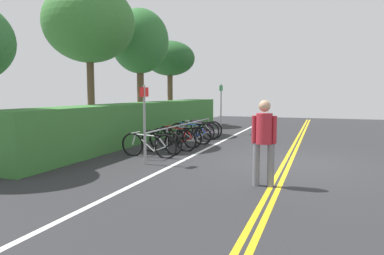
% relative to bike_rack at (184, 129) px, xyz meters
% --- Properties ---
extents(ground_plane, '(35.69, 13.51, 0.05)m').
position_rel_bike_rack_xyz_m(ground_plane, '(-2.07, -3.75, -0.61)').
color(ground_plane, '#2B2B2D').
extents(centre_line_yellow_inner, '(32.12, 0.10, 0.00)m').
position_rel_bike_rack_xyz_m(centre_line_yellow_inner, '(-2.07, -3.83, -0.58)').
color(centre_line_yellow_inner, gold).
rests_on(centre_line_yellow_inner, ground_plane).
extents(centre_line_yellow_outer, '(32.12, 0.10, 0.00)m').
position_rel_bike_rack_xyz_m(centre_line_yellow_outer, '(-2.07, -3.67, -0.58)').
color(centre_line_yellow_outer, gold).
rests_on(centre_line_yellow_outer, ground_plane).
extents(bike_lane_stripe_white, '(32.12, 0.12, 0.00)m').
position_rel_bike_rack_xyz_m(bike_lane_stripe_white, '(-2.07, -1.00, -0.58)').
color(bike_lane_stripe_white, white).
rests_on(bike_lane_stripe_white, ground_plane).
extents(bike_rack, '(5.93, 0.05, 0.77)m').
position_rel_bike_rack_xyz_m(bike_rack, '(0.00, 0.00, 0.00)').
color(bike_rack, '#9EA0A5').
rests_on(bike_rack, ground_plane).
extents(bicycle_0, '(0.46, 1.82, 0.74)m').
position_rel_bike_rack_xyz_m(bicycle_0, '(-2.49, 0.13, -0.23)').
color(bicycle_0, black).
rests_on(bicycle_0, ground_plane).
extents(bicycle_1, '(0.63, 1.64, 0.72)m').
position_rel_bike_rack_xyz_m(bicycle_1, '(-1.72, 0.10, -0.25)').
color(bicycle_1, black).
rests_on(bicycle_1, ground_plane).
extents(bicycle_2, '(0.46, 1.70, 0.75)m').
position_rel_bike_rack_xyz_m(bicycle_2, '(-1.12, -0.05, -0.23)').
color(bicycle_2, black).
rests_on(bicycle_2, ground_plane).
extents(bicycle_3, '(0.46, 1.77, 0.75)m').
position_rel_bike_rack_xyz_m(bicycle_3, '(-0.35, 0.05, -0.23)').
color(bicycle_3, black).
rests_on(bicycle_3, ground_plane).
extents(bicycle_4, '(0.46, 1.74, 0.70)m').
position_rel_bike_rack_xyz_m(bicycle_4, '(0.43, -0.03, -0.26)').
color(bicycle_4, black).
rests_on(bicycle_4, ground_plane).
extents(bicycle_5, '(0.52, 1.75, 0.76)m').
position_rel_bike_rack_xyz_m(bicycle_5, '(1.13, 0.10, -0.23)').
color(bicycle_5, black).
rests_on(bicycle_5, ground_plane).
extents(bicycle_6, '(0.46, 1.84, 0.77)m').
position_rel_bike_rack_xyz_m(bicycle_6, '(1.72, 0.09, -0.22)').
color(bicycle_6, black).
rests_on(bicycle_6, ground_plane).
extents(bicycle_7, '(0.47, 1.70, 0.75)m').
position_rel_bike_rack_xyz_m(bicycle_7, '(2.39, 0.04, -0.23)').
color(bicycle_7, black).
rests_on(bicycle_7, ground_plane).
extents(pedestrian, '(0.32, 0.49, 1.73)m').
position_rel_bike_rack_xyz_m(pedestrian, '(-4.64, -3.51, 0.42)').
color(pedestrian, slate).
rests_on(pedestrian, ground_plane).
extents(sign_post_near, '(0.36, 0.07, 2.07)m').
position_rel_bike_rack_xyz_m(sign_post_near, '(-3.49, -0.26, 0.67)').
color(sign_post_near, gray).
rests_on(sign_post_near, ground_plane).
extents(sign_post_far, '(0.36, 0.06, 2.24)m').
position_rel_bike_rack_xyz_m(sign_post_far, '(3.94, -0.29, 0.77)').
color(sign_post_far, gray).
rests_on(sign_post_far, ground_plane).
extents(hedge_backdrop, '(14.88, 1.25, 1.47)m').
position_rel_bike_rack_xyz_m(hedge_backdrop, '(1.50, 2.18, 0.15)').
color(hedge_backdrop, '#387533').
rests_on(hedge_backdrop, ground_plane).
extents(tree_mid, '(3.25, 3.25, 5.77)m').
position_rel_bike_rack_xyz_m(tree_mid, '(-0.66, 3.37, 3.75)').
color(tree_mid, brown).
rests_on(tree_mid, ground_plane).
extents(tree_far_right, '(2.57, 2.57, 5.57)m').
position_rel_bike_rack_xyz_m(tree_far_right, '(2.73, 3.14, 3.53)').
color(tree_far_right, brown).
rests_on(tree_far_right, ground_plane).
extents(tree_extra, '(2.79, 2.79, 4.73)m').
position_rel_bike_rack_xyz_m(tree_extra, '(6.95, 3.51, 3.15)').
color(tree_extra, brown).
rests_on(tree_extra, ground_plane).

